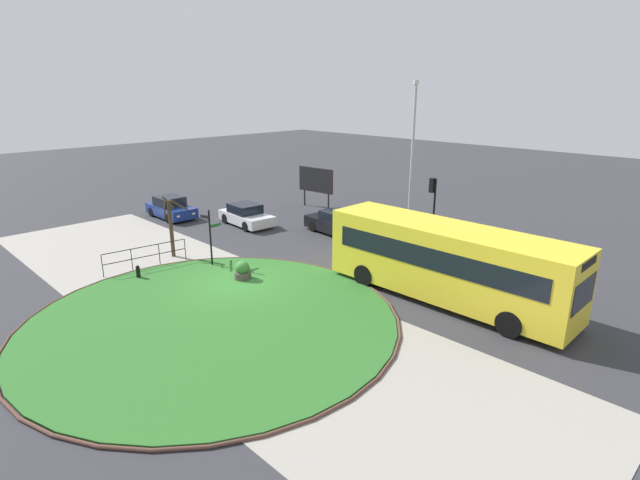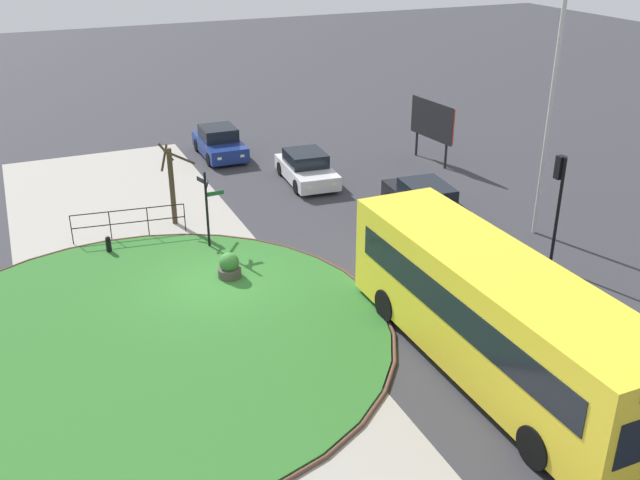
{
  "view_description": "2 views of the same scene",
  "coord_description": "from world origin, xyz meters",
  "px_view_note": "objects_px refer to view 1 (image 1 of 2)",
  "views": [
    {
      "loc": [
        17.44,
        -11.94,
        8.65
      ],
      "look_at": [
        2.22,
        3.21,
        1.95
      ],
      "focal_mm": 27.67,
      "sensor_mm": 36.0,
      "label": 1
    },
    {
      "loc": [
        20.43,
        -5.16,
        11.19
      ],
      "look_at": [
        1.69,
        3.02,
        1.81
      ],
      "focal_mm": 40.48,
      "sensor_mm": 36.0,
      "label": 2
    }
  ],
  "objects_px": {
    "bus_yellow": "(447,261)",
    "billboard_left": "(316,181)",
    "bollard_foreground": "(138,272)",
    "planter_near_signpost": "(243,272)",
    "signpost_directional": "(210,233)",
    "car_trailing": "(171,208)",
    "car_oncoming": "(338,223)",
    "lamppost_tall": "(412,155)",
    "street_tree_bare": "(171,225)",
    "traffic_light_near": "(433,197)",
    "car_near_lane": "(246,215)"
  },
  "relations": [
    {
      "from": "billboard_left",
      "to": "street_tree_bare",
      "type": "relative_size",
      "value": 0.95
    },
    {
      "from": "signpost_directional",
      "to": "car_near_lane",
      "type": "height_order",
      "value": "signpost_directional"
    },
    {
      "from": "bollard_foreground",
      "to": "billboard_left",
      "type": "xyz_separation_m",
      "value": [
        -4.37,
        15.97,
        1.65
      ]
    },
    {
      "from": "traffic_light_near",
      "to": "billboard_left",
      "type": "distance_m",
      "value": 11.56
    },
    {
      "from": "car_trailing",
      "to": "traffic_light_near",
      "type": "bearing_deg",
      "value": 24.28
    },
    {
      "from": "bollard_foreground",
      "to": "planter_near_signpost",
      "type": "distance_m",
      "value": 4.93
    },
    {
      "from": "car_oncoming",
      "to": "billboard_left",
      "type": "xyz_separation_m",
      "value": [
        -5.91,
        3.89,
        1.33
      ]
    },
    {
      "from": "signpost_directional",
      "to": "car_trailing",
      "type": "bearing_deg",
      "value": 161.75
    },
    {
      "from": "bus_yellow",
      "to": "car_oncoming",
      "type": "height_order",
      "value": "bus_yellow"
    },
    {
      "from": "car_oncoming",
      "to": "traffic_light_near",
      "type": "relative_size",
      "value": 1.18
    },
    {
      "from": "signpost_directional",
      "to": "traffic_light_near",
      "type": "height_order",
      "value": "traffic_light_near"
    },
    {
      "from": "planter_near_signpost",
      "to": "lamppost_tall",
      "type": "bearing_deg",
      "value": 85.43
    },
    {
      "from": "car_oncoming",
      "to": "planter_near_signpost",
      "type": "distance_m",
      "value": 8.95
    },
    {
      "from": "car_oncoming",
      "to": "lamppost_tall",
      "type": "relative_size",
      "value": 0.51
    },
    {
      "from": "street_tree_bare",
      "to": "lamppost_tall",
      "type": "bearing_deg",
      "value": 63.1
    },
    {
      "from": "signpost_directional",
      "to": "car_oncoming",
      "type": "height_order",
      "value": "signpost_directional"
    },
    {
      "from": "signpost_directional",
      "to": "bollard_foreground",
      "type": "distance_m",
      "value": 3.82
    },
    {
      "from": "bus_yellow",
      "to": "car_oncoming",
      "type": "relative_size",
      "value": 2.31
    },
    {
      "from": "billboard_left",
      "to": "car_trailing",
      "type": "bearing_deg",
      "value": -124.25
    },
    {
      "from": "car_near_lane",
      "to": "street_tree_bare",
      "type": "relative_size",
      "value": 1.26
    },
    {
      "from": "lamppost_tall",
      "to": "billboard_left",
      "type": "xyz_separation_m",
      "value": [
        -8.91,
        0.84,
        -2.79
      ]
    },
    {
      "from": "signpost_directional",
      "to": "bollard_foreground",
      "type": "bearing_deg",
      "value": -104.78
    },
    {
      "from": "car_trailing",
      "to": "traffic_light_near",
      "type": "xyz_separation_m",
      "value": [
        16.27,
        6.96,
        2.2
      ]
    },
    {
      "from": "billboard_left",
      "to": "car_near_lane",
      "type": "bearing_deg",
      "value": -93.71
    },
    {
      "from": "bollard_foreground",
      "to": "car_near_lane",
      "type": "distance_m",
      "value": 10.22
    },
    {
      "from": "car_trailing",
      "to": "lamppost_tall",
      "type": "relative_size",
      "value": 0.45
    },
    {
      "from": "traffic_light_near",
      "to": "car_near_lane",
      "type": "bearing_deg",
      "value": 23.36
    },
    {
      "from": "car_near_lane",
      "to": "signpost_directional",
      "type": "bearing_deg",
      "value": -44.94
    },
    {
      "from": "car_trailing",
      "to": "traffic_light_near",
      "type": "distance_m",
      "value": 17.83
    },
    {
      "from": "signpost_directional",
      "to": "car_near_lane",
      "type": "relative_size",
      "value": 0.69
    },
    {
      "from": "bus_yellow",
      "to": "car_trailing",
      "type": "distance_m",
      "value": 20.76
    },
    {
      "from": "bollard_foreground",
      "to": "street_tree_bare",
      "type": "distance_m",
      "value": 3.57
    },
    {
      "from": "lamppost_tall",
      "to": "car_oncoming",
      "type": "bearing_deg",
      "value": -134.53
    },
    {
      "from": "lamppost_tall",
      "to": "car_trailing",
      "type": "bearing_deg",
      "value": -149.09
    },
    {
      "from": "lamppost_tall",
      "to": "planter_near_signpost",
      "type": "xyz_separation_m",
      "value": [
        -0.94,
        -11.76,
        -4.36
      ]
    },
    {
      "from": "car_trailing",
      "to": "street_tree_bare",
      "type": "relative_size",
      "value": 1.22
    },
    {
      "from": "signpost_directional",
      "to": "planter_near_signpost",
      "type": "bearing_deg",
      "value": -1.71
    },
    {
      "from": "bus_yellow",
      "to": "car_trailing",
      "type": "bearing_deg",
      "value": -176.78
    },
    {
      "from": "car_trailing",
      "to": "billboard_left",
      "type": "xyz_separation_m",
      "value": [
        4.95,
        9.14,
        1.34
      ]
    },
    {
      "from": "car_trailing",
      "to": "billboard_left",
      "type": "distance_m",
      "value": 10.49
    },
    {
      "from": "billboard_left",
      "to": "car_oncoming",
      "type": "bearing_deg",
      "value": -39.18
    },
    {
      "from": "car_trailing",
      "to": "lamppost_tall",
      "type": "height_order",
      "value": "lamppost_tall"
    },
    {
      "from": "bollard_foreground",
      "to": "bus_yellow",
      "type": "distance_m",
      "value": 14.03
    },
    {
      "from": "bus_yellow",
      "to": "car_near_lane",
      "type": "distance_m",
      "value": 15.59
    },
    {
      "from": "billboard_left",
      "to": "planter_near_signpost",
      "type": "distance_m",
      "value": 14.99
    },
    {
      "from": "lamppost_tall",
      "to": "street_tree_bare",
      "type": "distance_m",
      "value": 14.16
    },
    {
      "from": "car_near_lane",
      "to": "car_trailing",
      "type": "distance_m",
      "value": 5.77
    },
    {
      "from": "bus_yellow",
      "to": "billboard_left",
      "type": "height_order",
      "value": "bus_yellow"
    },
    {
      "from": "signpost_directional",
      "to": "bus_yellow",
      "type": "distance_m",
      "value": 11.45
    },
    {
      "from": "street_tree_bare",
      "to": "signpost_directional",
      "type": "bearing_deg",
      "value": 14.05
    }
  ]
}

